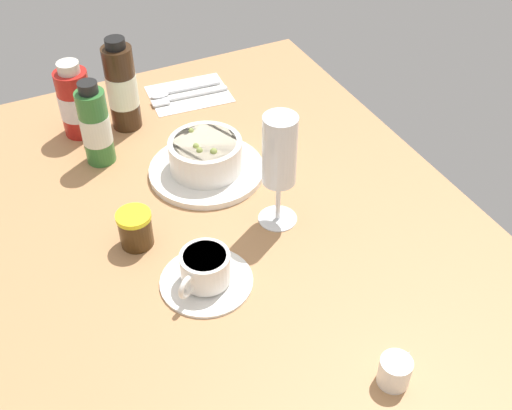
% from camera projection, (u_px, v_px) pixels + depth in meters
% --- Properties ---
extents(ground_plane, '(1.10, 0.84, 0.03)m').
position_uv_depth(ground_plane, '(220.00, 239.00, 1.04)').
color(ground_plane, '#B27F51').
extents(porridge_bowl, '(0.21, 0.21, 0.08)m').
position_uv_depth(porridge_bowl, '(206.00, 158.00, 1.13)').
color(porridge_bowl, white).
rests_on(porridge_bowl, ground_plane).
extents(cutlery_setting, '(0.14, 0.17, 0.01)m').
position_uv_depth(cutlery_setting, '(187.00, 94.00, 1.35)').
color(cutlery_setting, white).
rests_on(cutlery_setting, ground_plane).
extents(coffee_cup, '(0.14, 0.14, 0.06)m').
position_uv_depth(coffee_cup, '(205.00, 271.00, 0.93)').
color(coffee_cup, white).
rests_on(coffee_cup, ground_plane).
extents(creamer_jug, '(0.04, 0.05, 0.05)m').
position_uv_depth(creamer_jug, '(395.00, 371.00, 0.81)').
color(creamer_jug, white).
rests_on(creamer_jug, ground_plane).
extents(wine_glass, '(0.06, 0.06, 0.20)m').
position_uv_depth(wine_glass, '(279.00, 156.00, 0.97)').
color(wine_glass, white).
rests_on(wine_glass, ground_plane).
extents(jam_jar, '(0.06, 0.06, 0.06)m').
position_uv_depth(jam_jar, '(135.00, 229.00, 0.99)').
color(jam_jar, '#412A12').
rests_on(jam_jar, ground_plane).
extents(sauce_bottle_brown, '(0.06, 0.06, 0.19)m').
position_uv_depth(sauce_bottle_brown, '(122.00, 87.00, 1.21)').
color(sauce_bottle_brown, '#382314').
rests_on(sauce_bottle_brown, ground_plane).
extents(sauce_bottle_red, '(0.06, 0.06, 0.15)m').
position_uv_depth(sauce_bottle_red, '(76.00, 102.00, 1.20)').
color(sauce_bottle_red, '#B21E19').
rests_on(sauce_bottle_red, ground_plane).
extents(sauce_bottle_green, '(0.05, 0.05, 0.16)m').
position_uv_depth(sauce_bottle_green, '(95.00, 126.00, 1.13)').
color(sauce_bottle_green, '#337233').
rests_on(sauce_bottle_green, ground_plane).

